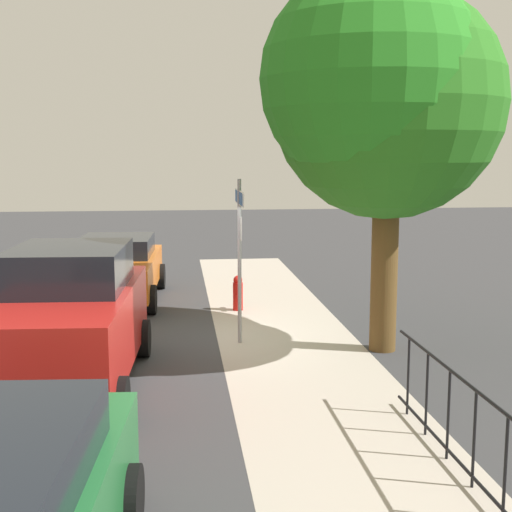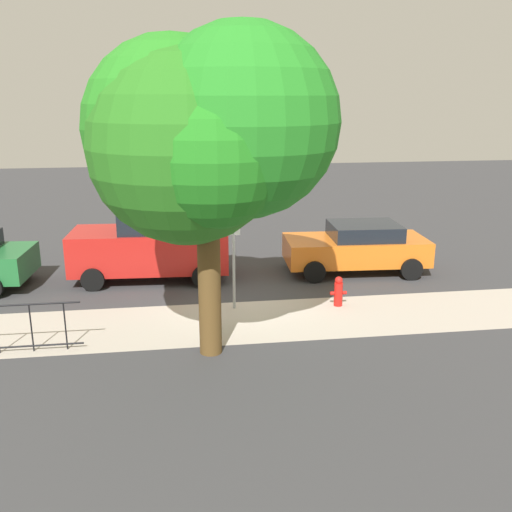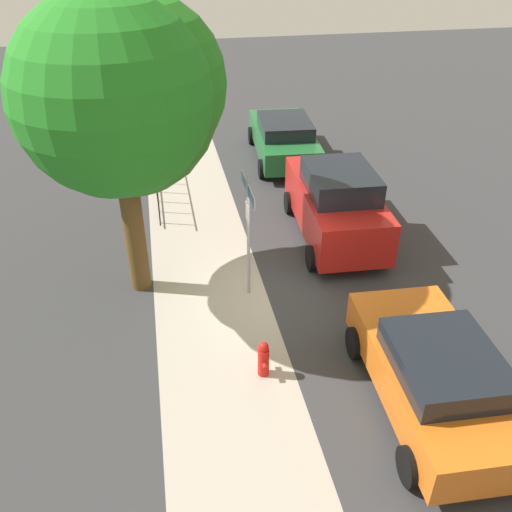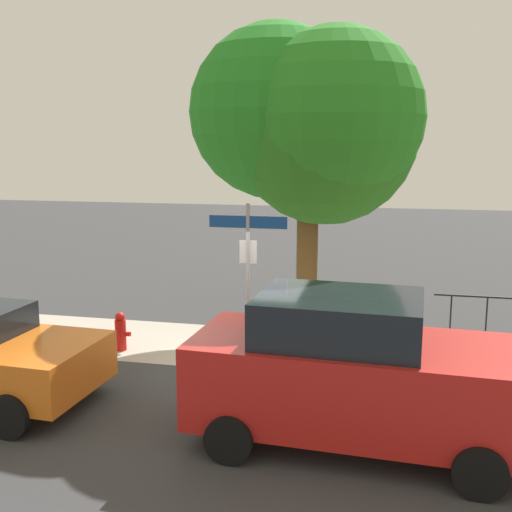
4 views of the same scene
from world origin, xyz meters
The scene contains 8 objects.
ground_plane centered at (0.00, 0.00, 0.00)m, with size 60.00×60.00×0.00m, color #38383A.
sidewalk_strip centered at (2.00, 1.30, 0.00)m, with size 24.00×2.60×0.00m, color #B1A598.
street_sign centered at (0.12, 0.40, 2.09)m, with size 1.47×0.07×3.00m.
shade_tree centered at (0.94, 2.76, 4.46)m, with size 4.94×4.21×6.57m.
car_orange centered at (-3.89, -2.17, 0.78)m, with size 4.30×2.27×1.49m.
car_red centered at (2.22, -2.33, 1.03)m, with size 4.56×2.28×2.08m.
iron_fence centered at (5.95, 2.30, 0.57)m, with size 4.81×0.04×1.07m.
fire_hydrant centered at (-2.53, 0.60, 0.38)m, with size 0.42×0.22×0.78m.
Camera 1 is at (12.43, -0.71, 3.45)m, focal length 48.52 mm.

